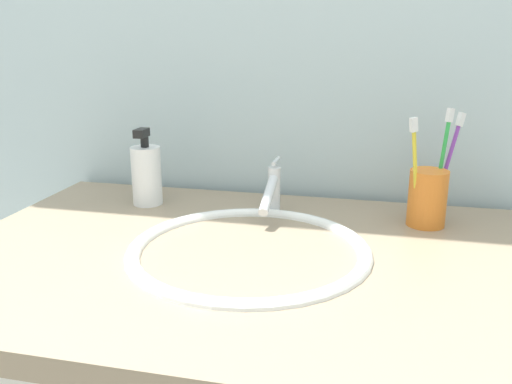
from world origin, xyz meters
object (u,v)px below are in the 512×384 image
Objects in this scene: toothbrush_cup at (427,198)px; toothbrush_purple at (448,160)px; faucet at (274,190)px; soap_dispenser at (146,174)px; toothbrush_yellow at (415,166)px; toothbrush_green at (442,158)px.

toothbrush_purple is (0.03, 0.03, 0.06)m from toothbrush_cup.
soap_dispenser is at bearing 177.20° from faucet.
toothbrush_yellow is 1.24× the size of soap_dispenser.
toothbrush_yellow reaches higher than faucet.
toothbrush_purple reaches higher than soap_dispenser.
toothbrush_green is at bearing 1.94° from soap_dispenser.
toothbrush_purple is 0.96× the size of toothbrush_green.
toothbrush_yellow reaches higher than toothbrush_cup.
faucet is 0.26m from toothbrush_yellow.
toothbrush_cup is at bearing -0.41° from soap_dispenser.
soap_dispenser is at bearing 176.97° from toothbrush_yellow.
soap_dispenser is (-0.26, 0.01, 0.01)m from faucet.
faucet is at bearing -2.80° from soap_dispenser.
toothbrush_purple reaches higher than faucet.
toothbrush_cup is 0.08m from toothbrush_green.
toothbrush_purple is 0.08m from toothbrush_yellow.
toothbrush_yellow is (0.25, -0.01, 0.06)m from faucet.
toothbrush_purple reaches higher than toothbrush_yellow.
toothbrush_purple is at bearing 33.80° from toothbrush_green.
faucet is at bearing -178.13° from toothbrush_cup.
toothbrush_cup is 0.08m from toothbrush_purple.
toothbrush_purple is (0.31, 0.04, 0.06)m from faucet.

